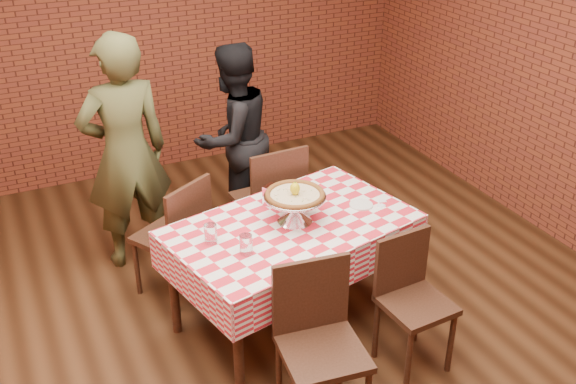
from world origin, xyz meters
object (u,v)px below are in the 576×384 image
object	(u,v)px
water_glass_left	(246,244)
water_glass_right	(211,234)
table	(291,274)
condiment_caddy	(271,195)
chair_near_right	(416,308)
pizza	(295,195)
pizza_stand	(295,208)
diner_black	(233,137)
chair_near_left	(323,351)
chair_far_left	(171,236)
chair_far_right	(267,198)
diner_olive	(125,153)

from	to	relation	value
water_glass_left	water_glass_right	size ratio (longest dim) A/B	1.00
table	water_glass_left	size ratio (longest dim) A/B	12.43
condiment_caddy	chair_near_right	world-z (taller)	condiment_caddy
pizza	chair_near_right	bearing A→B (deg)	-58.22
table	water_glass_left	distance (m)	0.62
chair_near_right	pizza_stand	bearing A→B (deg)	118.11
water_glass_right	diner_black	distance (m)	1.58
condiment_caddy	chair_near_left	xyz separation A→B (m)	(-0.20, -1.11, -0.36)
water_glass_right	chair_far_left	distance (m)	0.76
chair_far_right	pizza	bearing A→B (deg)	75.42
table	pizza_stand	size ratio (longest dim) A/B	3.76
water_glass_right	table	bearing A→B (deg)	-0.73
pizza_stand	condiment_caddy	xyz separation A→B (m)	(-0.04, 0.26, -0.02)
table	diner_olive	distance (m)	1.50
table	pizza	xyz separation A→B (m)	(0.03, 0.02, 0.57)
water_glass_right	condiment_caddy	size ratio (longest dim) A/B	0.90
pizza_stand	diner_black	distance (m)	1.41
condiment_caddy	pizza	bearing A→B (deg)	-110.72
pizza	chair_near_right	distance (m)	1.00
table	chair_near_right	world-z (taller)	chair_near_right
water_glass_left	condiment_caddy	world-z (taller)	condiment_caddy
water_glass_left	chair_near_right	bearing A→B (deg)	-30.50
table	chair_far_left	distance (m)	0.91
diner_black	chair_near_right	bearing A→B (deg)	76.76
pizza	diner_olive	bearing A→B (deg)	123.42
chair_near_right	condiment_caddy	bearing A→B (deg)	112.89
condiment_caddy	diner_olive	size ratio (longest dim) A/B	0.08
pizza	chair_far_left	distance (m)	1.03
chair_near_left	chair_far_right	xyz separation A→B (m)	(0.42, 1.69, 0.01)
table	diner_olive	xyz separation A→B (m)	(-0.75, 1.20, 0.51)
water_glass_left	diner_olive	size ratio (longest dim) A/B	0.07
table	diner_black	world-z (taller)	diner_black
pizza_stand	chair_far_right	xyz separation A→B (m)	(0.18, 0.84, -0.38)
condiment_caddy	water_glass_left	bearing A→B (deg)	-158.52
chair_far_right	diner_olive	size ratio (longest dim) A/B	0.53
water_glass_right	diner_black	world-z (taller)	diner_black
chair_near_right	chair_far_left	distance (m)	1.76
pizza_stand	condiment_caddy	bearing A→B (deg)	99.55
chair_near_left	chair_near_right	distance (m)	0.71
pizza	table	bearing A→B (deg)	-150.41
diner_olive	pizza	bearing A→B (deg)	119.32
pizza_stand	chair_near_left	size ratio (longest dim) A/B	0.43
condiment_caddy	diner_olive	xyz separation A→B (m)	(-0.74, 0.92, 0.06)
table	chair_near_left	bearing A→B (deg)	-104.36
pizza_stand	chair_near_left	world-z (taller)	pizza_stand
water_glass_right	pizza_stand	bearing A→B (deg)	1.27
water_glass_right	chair_far_right	size ratio (longest dim) A/B	0.13
chair_near_left	chair_far_right	world-z (taller)	chair_far_right
water_glass_left	chair_far_left	size ratio (longest dim) A/B	0.13
condiment_caddy	chair_far_left	bearing A→B (deg)	116.55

